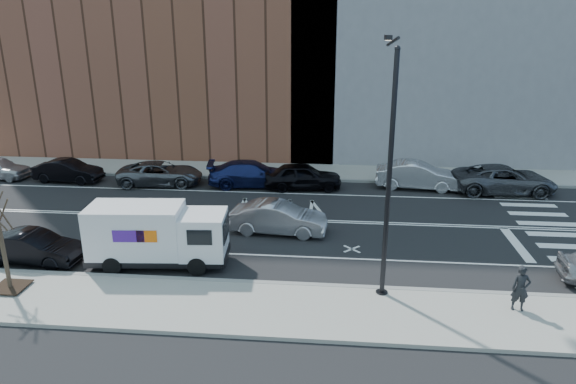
% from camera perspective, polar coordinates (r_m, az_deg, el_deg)
% --- Properties ---
extents(ground, '(120.00, 120.00, 0.00)m').
position_cam_1_polar(ground, '(26.99, -5.92, -2.91)').
color(ground, black).
rests_on(ground, ground).
extents(sidewalk_near, '(44.00, 3.60, 0.15)m').
position_cam_1_polar(sidewalk_near, '(19.26, -11.01, -12.20)').
color(sidewalk_near, gray).
rests_on(sidewalk_near, ground).
extents(sidewalk_far, '(44.00, 3.60, 0.15)m').
position_cam_1_polar(sidewalk_far, '(35.19, -3.20, 2.39)').
color(sidewalk_far, gray).
rests_on(sidewalk_far, ground).
extents(curb_near, '(44.00, 0.25, 0.17)m').
position_cam_1_polar(curb_near, '(20.76, -9.65, -9.69)').
color(curb_near, gray).
rests_on(curb_near, ground).
extents(curb_far, '(44.00, 0.25, 0.17)m').
position_cam_1_polar(curb_far, '(33.48, -3.65, 1.56)').
color(curb_far, gray).
rests_on(curb_far, ground).
extents(crosswalk, '(3.00, 14.00, 0.01)m').
position_cam_1_polar(crosswalk, '(28.66, 27.37, -3.67)').
color(crosswalk, white).
rests_on(crosswalk, ground).
extents(road_markings, '(40.00, 8.60, 0.01)m').
position_cam_1_polar(road_markings, '(26.99, -5.92, -2.90)').
color(road_markings, white).
rests_on(road_markings, ground).
extents(bldg_brick, '(26.00, 10.00, 22.00)m').
position_cam_1_polar(bldg_brick, '(42.33, -13.49, 19.61)').
color(bldg_brick, brown).
rests_on(bldg_brick, ground).
extents(streetlight, '(0.44, 4.02, 9.34)m').
position_cam_1_polar(streetlight, '(18.44, 11.12, 3.32)').
color(streetlight, black).
rests_on(streetlight, ground).
extents(street_tree, '(1.20, 1.20, 3.75)m').
position_cam_1_polar(street_tree, '(21.89, -28.95, -6.38)').
color(street_tree, black).
rests_on(street_tree, ground).
extents(fedex_van, '(5.88, 2.40, 2.63)m').
position_cam_1_polar(fedex_van, '(22.04, -14.39, -4.58)').
color(fedex_van, black).
rests_on(fedex_van, ground).
extents(far_parked_b, '(4.42, 1.85, 1.42)m').
position_cam_1_polar(far_parked_b, '(35.68, -23.23, 2.18)').
color(far_parked_b, black).
rests_on(far_parked_b, ground).
extents(far_parked_c, '(5.45, 2.99, 1.45)m').
position_cam_1_polar(far_parked_c, '(33.16, -14.01, 2.02)').
color(far_parked_c, '#53565C').
rests_on(far_parked_c, ground).
extents(far_parked_d, '(5.65, 2.91, 1.57)m').
position_cam_1_polar(far_parked_d, '(31.97, -4.05, 2.04)').
color(far_parked_d, '#161E50').
rests_on(far_parked_d, ground).
extents(far_parked_e, '(4.89, 2.39, 1.60)m').
position_cam_1_polar(far_parked_e, '(31.35, 1.65, 1.78)').
color(far_parked_e, black).
rests_on(far_parked_e, ground).
extents(far_parked_f, '(5.18, 2.27, 1.65)m').
position_cam_1_polar(far_parked_f, '(32.38, 14.17, 1.81)').
color(far_parked_f, silver).
rests_on(far_parked_f, ground).
extents(far_parked_g, '(6.01, 2.91, 1.65)m').
position_cam_1_polar(far_parked_g, '(33.22, 22.89, 1.31)').
color(far_parked_g, '#44464B').
rests_on(far_parked_g, ground).
extents(driving_sedan, '(4.76, 2.02, 1.53)m').
position_cam_1_polar(driving_sedan, '(24.80, -1.05, -2.88)').
color(driving_sedan, '#A4A4A9').
rests_on(driving_sedan, ground).
extents(near_parked_rear_a, '(4.28, 1.80, 1.37)m').
position_cam_1_polar(near_parked_rear_a, '(24.34, -26.45, -5.54)').
color(near_parked_rear_a, black).
rests_on(near_parked_rear_a, ground).
extents(pedestrian, '(0.64, 0.46, 1.67)m').
position_cam_1_polar(pedestrian, '(19.80, 24.43, -9.72)').
color(pedestrian, black).
rests_on(pedestrian, sidewalk_near).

